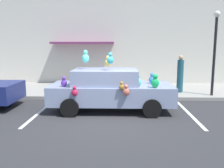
{
  "coord_description": "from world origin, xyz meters",
  "views": [
    {
      "loc": [
        0.37,
        -7.43,
        2.44
      ],
      "look_at": [
        0.07,
        1.97,
        0.9
      ],
      "focal_mm": 38.47,
      "sensor_mm": 36.0,
      "label": 1
    }
  ],
  "objects_px": {
    "teddy_bear_on_sidewalk": "(86,87)",
    "pedestrian_near_shopfront": "(180,75)",
    "plush_covered_car": "(110,89)",
    "street_lamp_post": "(215,44)"
  },
  "relations": [
    {
      "from": "teddy_bear_on_sidewalk",
      "to": "pedestrian_near_shopfront",
      "type": "relative_size",
      "value": 0.45
    },
    {
      "from": "plush_covered_car",
      "to": "pedestrian_near_shopfront",
      "type": "relative_size",
      "value": 2.51
    },
    {
      "from": "street_lamp_post",
      "to": "pedestrian_near_shopfront",
      "type": "distance_m",
      "value": 2.08
    },
    {
      "from": "street_lamp_post",
      "to": "pedestrian_near_shopfront",
      "type": "height_order",
      "value": "street_lamp_post"
    },
    {
      "from": "street_lamp_post",
      "to": "plush_covered_car",
      "type": "bearing_deg",
      "value": -155.1
    },
    {
      "from": "plush_covered_car",
      "to": "street_lamp_post",
      "type": "height_order",
      "value": "street_lamp_post"
    },
    {
      "from": "teddy_bear_on_sidewalk",
      "to": "street_lamp_post",
      "type": "distance_m",
      "value": 6.08
    },
    {
      "from": "teddy_bear_on_sidewalk",
      "to": "pedestrian_near_shopfront",
      "type": "height_order",
      "value": "pedestrian_near_shopfront"
    },
    {
      "from": "plush_covered_car",
      "to": "street_lamp_post",
      "type": "bearing_deg",
      "value": 24.9
    },
    {
      "from": "plush_covered_car",
      "to": "teddy_bear_on_sidewalk",
      "type": "relative_size",
      "value": 5.54
    }
  ]
}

